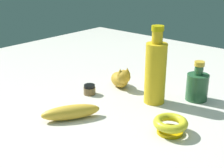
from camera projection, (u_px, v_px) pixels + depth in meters
ground at (112, 108)px, 1.06m from camera, size 2.00×2.00×0.00m
cat_figurine at (121, 78)px, 1.23m from camera, size 0.10×0.12×0.09m
nail_polish_jar at (89, 89)px, 1.17m from camera, size 0.04×0.04×0.04m
bottle_short at (197, 86)px, 1.11m from camera, size 0.08×0.08×0.14m
banana at (71, 112)px, 0.99m from camera, size 0.18×0.14×0.05m
bowl at (170, 124)px, 0.90m from camera, size 0.10×0.10×0.05m
bottle_tall at (156, 71)px, 1.07m from camera, size 0.07×0.07×0.27m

